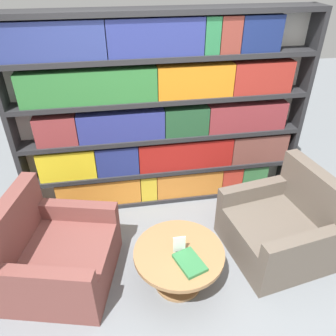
% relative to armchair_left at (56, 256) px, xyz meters
% --- Properties ---
extents(ground_plane, '(14.00, 14.00, 0.00)m').
position_rel_armchair_left_xyz_m(ground_plane, '(1.16, -0.38, -0.29)').
color(ground_plane, slate).
extents(bookshelf, '(3.17, 0.30, 2.17)m').
position_rel_armchair_left_xyz_m(bookshelf, '(1.14, 1.06, 0.79)').
color(bookshelf, silver).
rests_on(bookshelf, ground_plane).
extents(armchair_left, '(1.08, 1.11, 0.88)m').
position_rel_armchair_left_xyz_m(armchair_left, '(0.00, 0.00, 0.00)').
color(armchair_left, brown).
rests_on(armchair_left, ground_plane).
extents(armchair_right, '(1.02, 1.05, 0.88)m').
position_rel_armchair_left_xyz_m(armchair_right, '(2.17, -0.00, 0.00)').
color(armchair_right, brown).
rests_on(armchair_right, ground_plane).
extents(coffee_table, '(0.80, 0.80, 0.42)m').
position_rel_armchair_left_xyz_m(coffee_table, '(1.08, -0.25, 0.01)').
color(coffee_table, olive).
rests_on(coffee_table, ground_plane).
extents(table_sign, '(0.11, 0.06, 0.17)m').
position_rel_armchair_left_xyz_m(table_sign, '(1.08, -0.25, 0.20)').
color(table_sign, black).
rests_on(table_sign, coffee_table).
extents(stray_book, '(0.27, 0.32, 0.03)m').
position_rel_armchair_left_xyz_m(stray_book, '(1.14, -0.40, 0.15)').
color(stray_book, '#2D703D').
rests_on(stray_book, coffee_table).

